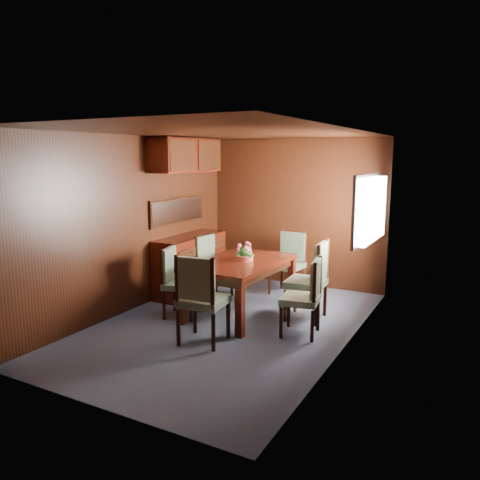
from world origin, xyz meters
The scene contains 11 objects.
ground centered at (0.00, 0.00, 0.00)m, with size 4.50×4.50×0.00m, color #3B4050.
room_shell centered at (-0.10, 0.33, 1.63)m, with size 3.06×4.52×2.41m.
sideboard centered at (-1.25, 1.00, 0.45)m, with size 0.48×1.40×0.90m, color #320D06.
dining_table centered at (-0.08, 0.46, 0.64)m, with size 1.05×1.62×0.74m.
chair_left_near centered at (-0.78, -0.01, 0.52)m, with size 0.53×0.55×0.94m.
chair_left_far centered at (-0.87, 0.98, 0.53)m, with size 0.48×0.50×0.95m.
chair_right_near centered at (0.99, 0.15, 0.52)m, with size 0.49×0.51×0.94m.
chair_right_far centered at (0.86, 0.70, 0.58)m, with size 0.51×0.53×1.05m.
chair_head centered at (0.03, -0.68, 0.59)m, with size 0.55×0.54×1.06m.
chair_foot centered at (0.13, 1.71, 0.54)m, with size 0.51×0.49×0.97m.
flower_centerpiece centered at (-0.02, 0.48, 0.86)m, with size 0.25×0.25×0.25m.
Camera 1 is at (2.82, -4.92, 2.13)m, focal length 35.00 mm.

